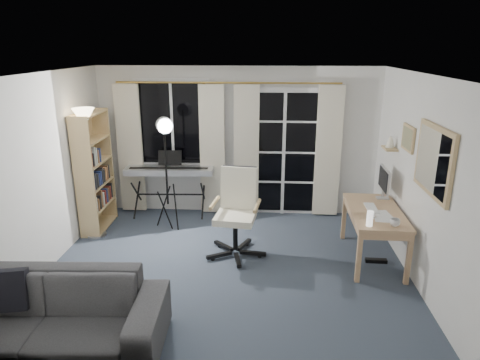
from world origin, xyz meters
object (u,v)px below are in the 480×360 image
office_chair (237,204)px  sofa (37,305)px  keyboard_piano (169,171)px  torchiere_lamp (86,135)px  studio_light (165,139)px  bookshelf (92,175)px  mug (395,222)px  monitor (384,180)px  desk (375,216)px

office_chair → sofa: (-1.69, -2.07, -0.24)m
keyboard_piano → sofa: size_ratio=0.61×
torchiere_lamp → studio_light: (1.03, 0.30, -0.10)m
bookshelf → torchiere_lamp: (0.10, -0.30, 0.67)m
mug → keyboard_piano: bearing=149.6°
keyboard_piano → monitor: size_ratio=2.85×
bookshelf → studio_light: (1.13, -0.00, 0.57)m
office_chair → monitor: size_ratio=2.34×
torchiere_lamp → sofa: 2.68m
office_chair → desk: office_chair is taller
studio_light → desk: bearing=-37.6°
bookshelf → keyboard_piano: (1.04, 0.53, -0.08)m
studio_light → office_chair: size_ratio=1.52×
monitor → mug: (-0.10, -0.95, -0.20)m
office_chair → mug: (1.88, -0.62, 0.06)m
bookshelf → monitor: 4.21m
keyboard_piano → desk: size_ratio=1.09×
mug → desk: bearing=101.3°
torchiere_lamp → monitor: 4.14m
bookshelf → mug: bookshelf is taller
mug → torchiere_lamp: bearing=166.4°
office_chair → desk: bearing=3.1°
bookshelf → torchiere_lamp: 0.74m
office_chair → torchiere_lamp: bearing=177.6°
office_chair → desk: size_ratio=0.89×
mug → office_chair: bearing=161.8°
sofa → bookshelf: bearing=98.3°
torchiere_lamp → office_chair: 2.31m
keyboard_piano → office_chair: 1.66m
studio_light → desk: (2.87, -0.77, -0.81)m
studio_light → office_chair: studio_light is taller
bookshelf → studio_light: 1.27m
bookshelf → office_chair: 2.32m
mug → sofa: bearing=-157.9°
desk → sofa: sofa is taller
bookshelf → desk: 4.08m
bookshelf → sofa: bookshelf is taller
torchiere_lamp → keyboard_piano: bearing=41.1°
keyboard_piano → sofa: bearing=-101.9°
studio_light → bookshelf: bearing=157.2°
keyboard_piano → monitor: (3.15, -0.84, 0.18)m
torchiere_lamp → sofa: torchiere_lamp is taller
office_chair → monitor: bearing=16.4°
bookshelf → desk: size_ratio=1.38×
keyboard_piano → desk: keyboard_piano is taller
studio_light → mug: 3.30m
bookshelf → studio_light: bookshelf is taller
monitor → bookshelf: bearing=177.1°
studio_light → monitor: bearing=-28.6°
desk → torchiere_lamp: bearing=174.5°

